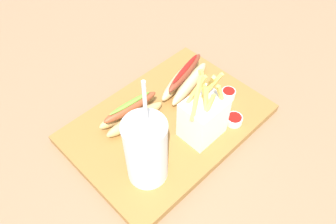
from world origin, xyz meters
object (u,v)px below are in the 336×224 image
Objects in this scene: hot_dog_2 at (185,79)px; fries_basket at (203,117)px; ketchup_cup_2 at (234,119)px; soda_cup at (146,151)px; hot_dog_1 at (131,113)px; ketchup_cup_1 at (228,94)px.

fries_basket is at bearing -121.60° from hot_dog_2.
soda_cup is at bearing 169.94° from ketchup_cup_2.
ketchup_cup_1 is (0.21, -0.11, -0.01)m from hot_dog_1.
soda_cup is 0.27m from hot_dog_2.
fries_basket is 1.14× the size of hot_dog_1.
hot_dog_2 is at bearing 58.40° from fries_basket.
soda_cup is 1.44× the size of fries_basket.
hot_dog_2 is (0.16, -0.01, 0.00)m from hot_dog_1.
fries_basket is (0.15, -0.01, -0.03)m from soda_cup.
fries_basket is 0.15m from hot_dog_2.
fries_basket reaches higher than hot_dog_2.
hot_dog_1 is at bearing 176.56° from hot_dog_2.
hot_dog_2 is 5.12× the size of ketchup_cup_1.
fries_basket reaches higher than hot_dog_1.
fries_basket reaches higher than ketchup_cup_1.
fries_basket is at bearing -57.32° from hot_dog_1.
soda_cup is 0.29m from ketchup_cup_1.
hot_dog_2 is 0.16m from ketchup_cup_2.
soda_cup reaches higher than hot_dog_1.
ketchup_cup_2 is (-0.00, -0.16, -0.02)m from hot_dog_2.
hot_dog_2 reaches higher than ketchup_cup_1.
fries_basket is 0.09m from ketchup_cup_2.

